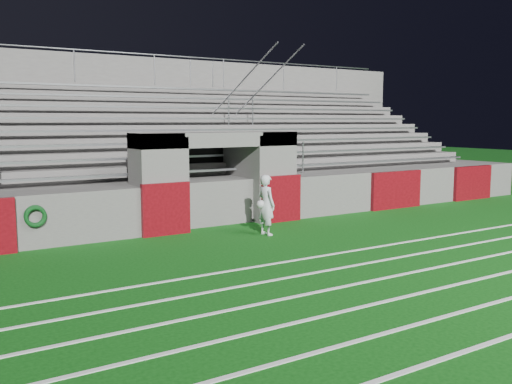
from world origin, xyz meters
TOP-DOWN VIEW (x-y plane):
  - ground at (0.00, 0.00)m, footprint 90.00×90.00m
  - field_markings at (0.00, -5.00)m, footprint 28.00×8.09m
  - stadium_structure at (0.00, 7.97)m, footprint 26.00×8.48m
  - goalkeeper_with_ball at (0.37, 1.58)m, footprint 0.65×0.65m
  - hose_coil at (-4.98, 2.92)m, footprint 0.50×0.14m

SIDE VIEW (x-z plane):
  - ground at x=0.00m, z-range 0.00..0.00m
  - field_markings at x=0.00m, z-range 0.00..0.01m
  - goalkeeper_with_ball at x=0.37m, z-range 0.00..1.56m
  - hose_coil at x=-4.98m, z-range 0.53..1.04m
  - stadium_structure at x=0.00m, z-range -1.22..4.20m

